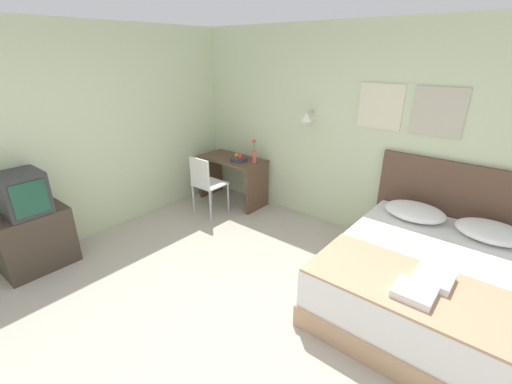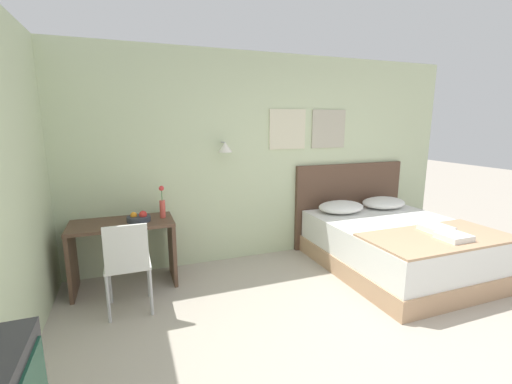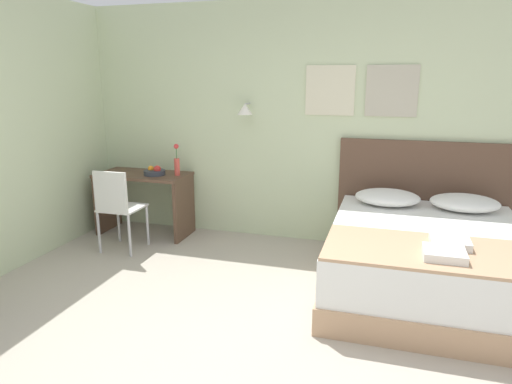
{
  "view_description": "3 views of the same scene",
  "coord_description": "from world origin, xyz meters",
  "px_view_note": "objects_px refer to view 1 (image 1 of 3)",
  "views": [
    {
      "loc": [
        1.83,
        -1.56,
        2.3
      ],
      "look_at": [
        -0.59,
        1.37,
        0.73
      ],
      "focal_mm": 24.0,
      "sensor_mm": 36.0,
      "label": 1
    },
    {
      "loc": [
        -1.66,
        -1.62,
        1.79
      ],
      "look_at": [
        -0.39,
        1.75,
        1.05
      ],
      "focal_mm": 24.0,
      "sensor_mm": 36.0,
      "label": 2
    },
    {
      "loc": [
        1.01,
        -2.45,
        1.84
      ],
      "look_at": [
        -0.04,
        1.07,
        0.91
      ],
      "focal_mm": 32.0,
      "sensor_mm": 36.0,
      "label": 3
    }
  ],
  "objects_px": {
    "tv_stand": "(35,240)",
    "flower_vase": "(254,154)",
    "folded_towel_mid_bed": "(414,292)",
    "television": "(22,194)",
    "pillow_right": "(491,232)",
    "fruit_bowl": "(239,158)",
    "folded_towel_near_foot": "(433,278)",
    "bed": "(425,282)",
    "pillow_left": "(415,211)",
    "throw_blanket": "(412,285)",
    "desk": "(233,172)",
    "desk_chair": "(205,181)",
    "headboard": "(456,216)"
  },
  "relations": [
    {
      "from": "pillow_left",
      "to": "pillow_right",
      "type": "xyz_separation_m",
      "value": [
        0.72,
        0.0,
        0.0
      ]
    },
    {
      "from": "pillow_right",
      "to": "fruit_bowl",
      "type": "distance_m",
      "value": 3.32
    },
    {
      "from": "desk_chair",
      "to": "fruit_bowl",
      "type": "relative_size",
      "value": 3.65
    },
    {
      "from": "bed",
      "to": "folded_towel_mid_bed",
      "type": "height_order",
      "value": "folded_towel_mid_bed"
    },
    {
      "from": "bed",
      "to": "throw_blanket",
      "type": "distance_m",
      "value": 0.65
    },
    {
      "from": "television",
      "to": "tv_stand",
      "type": "bearing_deg",
      "value": 180.0
    },
    {
      "from": "desk_chair",
      "to": "throw_blanket",
      "type": "bearing_deg",
      "value": -11.88
    },
    {
      "from": "bed",
      "to": "pillow_left",
      "type": "height_order",
      "value": "pillow_left"
    },
    {
      "from": "folded_towel_near_foot",
      "to": "folded_towel_mid_bed",
      "type": "relative_size",
      "value": 1.0
    },
    {
      "from": "throw_blanket",
      "to": "television",
      "type": "xyz_separation_m",
      "value": [
        -3.58,
        -1.49,
        0.31
      ]
    },
    {
      "from": "folded_towel_mid_bed",
      "to": "television",
      "type": "height_order",
      "value": "television"
    },
    {
      "from": "folded_towel_near_foot",
      "to": "tv_stand",
      "type": "relative_size",
      "value": 0.39
    },
    {
      "from": "pillow_right",
      "to": "desk",
      "type": "height_order",
      "value": "same"
    },
    {
      "from": "tv_stand",
      "to": "flower_vase",
      "type": "bearing_deg",
      "value": 72.51
    },
    {
      "from": "folded_towel_near_foot",
      "to": "flower_vase",
      "type": "xyz_separation_m",
      "value": [
        -2.82,
        1.16,
        0.24
      ]
    },
    {
      "from": "pillow_left",
      "to": "bed",
      "type": "bearing_deg",
      "value": -62.6
    },
    {
      "from": "folded_towel_near_foot",
      "to": "fruit_bowl",
      "type": "bearing_deg",
      "value": 160.28
    },
    {
      "from": "pillow_right",
      "to": "folded_towel_near_foot",
      "type": "xyz_separation_m",
      "value": [
        -0.25,
        -1.12,
        -0.02
      ]
    },
    {
      "from": "fruit_bowl",
      "to": "folded_towel_near_foot",
      "type": "bearing_deg",
      "value": -19.72
    },
    {
      "from": "desk",
      "to": "folded_towel_near_foot",
      "type": "bearing_deg",
      "value": -19.32
    },
    {
      "from": "headboard",
      "to": "throw_blanket",
      "type": "bearing_deg",
      "value": -90.0
    },
    {
      "from": "folded_towel_mid_bed",
      "to": "fruit_bowl",
      "type": "distance_m",
      "value": 3.31
    },
    {
      "from": "throw_blanket",
      "to": "desk",
      "type": "height_order",
      "value": "desk"
    },
    {
      "from": "headboard",
      "to": "tv_stand",
      "type": "height_order",
      "value": "headboard"
    },
    {
      "from": "pillow_right",
      "to": "flower_vase",
      "type": "distance_m",
      "value": 3.07
    },
    {
      "from": "pillow_left",
      "to": "fruit_bowl",
      "type": "height_order",
      "value": "fruit_bowl"
    },
    {
      "from": "headboard",
      "to": "desk_chair",
      "type": "bearing_deg",
      "value": -163.31
    },
    {
      "from": "television",
      "to": "headboard",
      "type": "bearing_deg",
      "value": 40.63
    },
    {
      "from": "pillow_right",
      "to": "flower_vase",
      "type": "relative_size",
      "value": 1.75
    },
    {
      "from": "pillow_left",
      "to": "folded_towel_near_foot",
      "type": "distance_m",
      "value": 1.22
    },
    {
      "from": "desk_chair",
      "to": "headboard",
      "type": "bearing_deg",
      "value": 16.69
    },
    {
      "from": "desk",
      "to": "tv_stand",
      "type": "xyz_separation_m",
      "value": [
        -0.44,
        -2.76,
        -0.17
      ]
    },
    {
      "from": "bed",
      "to": "flower_vase",
      "type": "height_order",
      "value": "flower_vase"
    },
    {
      "from": "folded_towel_near_foot",
      "to": "television",
      "type": "distance_m",
      "value": 4.04
    },
    {
      "from": "folded_towel_mid_bed",
      "to": "pillow_right",
      "type": "bearing_deg",
      "value": 77.51
    },
    {
      "from": "folded_towel_near_foot",
      "to": "desk_chair",
      "type": "xyz_separation_m",
      "value": [
        -3.21,
        0.51,
        -0.1
      ]
    },
    {
      "from": "bed",
      "to": "throw_blanket",
      "type": "relative_size",
      "value": 1.23
    },
    {
      "from": "pillow_right",
      "to": "throw_blanket",
      "type": "relative_size",
      "value": 0.4
    },
    {
      "from": "folded_towel_near_foot",
      "to": "television",
      "type": "xyz_separation_m",
      "value": [
        -3.69,
        -1.63,
        0.27
      ]
    },
    {
      "from": "pillow_left",
      "to": "desk",
      "type": "distance_m",
      "value": 2.78
    },
    {
      "from": "headboard",
      "to": "bed",
      "type": "bearing_deg",
      "value": -90.0
    },
    {
      "from": "fruit_bowl",
      "to": "tv_stand",
      "type": "bearing_deg",
      "value": -102.8
    },
    {
      "from": "bed",
      "to": "flower_vase",
      "type": "xyz_separation_m",
      "value": [
        -2.7,
        0.73,
        0.59
      ]
    },
    {
      "from": "fruit_bowl",
      "to": "pillow_left",
      "type": "bearing_deg",
      "value": 0.48
    },
    {
      "from": "folded_towel_near_foot",
      "to": "fruit_bowl",
      "type": "xyz_separation_m",
      "value": [
        -3.07,
        1.1,
        0.14
      ]
    },
    {
      "from": "flower_vase",
      "to": "folded_towel_mid_bed",
      "type": "bearing_deg",
      "value": -27.58
    },
    {
      "from": "folded_towel_mid_bed",
      "to": "television",
      "type": "xyz_separation_m",
      "value": [
        -3.63,
        -1.35,
        0.27
      ]
    },
    {
      "from": "desk_chair",
      "to": "fruit_bowl",
      "type": "xyz_separation_m",
      "value": [
        0.14,
        0.59,
        0.24
      ]
    },
    {
      "from": "pillow_right",
      "to": "desk_chair",
      "type": "height_order",
      "value": "desk_chair"
    },
    {
      "from": "throw_blanket",
      "to": "folded_towel_mid_bed",
      "type": "distance_m",
      "value": 0.15
    }
  ]
}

